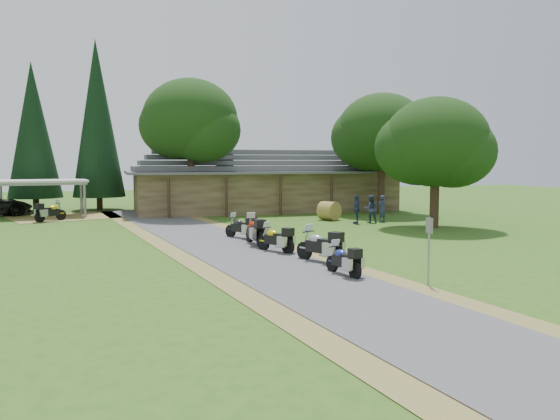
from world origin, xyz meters
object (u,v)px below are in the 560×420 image
object	(u,v)px
motorcycle_carport_a	(50,211)
motorcycle_row_a	(343,259)
motorcycle_row_b	(320,244)
motorcycle_row_e	(241,226)
lodge	(264,180)
carport	(42,198)
hay_bale	(329,211)
motorcycle_row_d	(255,229)
motorcycle_row_c	(275,238)

from	to	relation	value
motorcycle_carport_a	motorcycle_row_a	bearing A→B (deg)	-103.75
motorcycle_row_b	motorcycle_carport_a	xyz separation A→B (m)	(-11.44, 18.84, -0.02)
motorcycle_row_e	motorcycle_row_a	bearing A→B (deg)	155.14
motorcycle_row_a	lodge	bearing A→B (deg)	-20.97
carport	hay_bale	world-z (taller)	carport
motorcycle_row_a	motorcycle_row_d	bearing A→B (deg)	-2.99
motorcycle_row_b	lodge	bearing A→B (deg)	-37.02
motorcycle_row_e	motorcycle_row_d	bearing A→B (deg)	151.52
motorcycle_row_a	motorcycle_carport_a	world-z (taller)	motorcycle_carport_a
carport	lodge	bearing A→B (deg)	-4.58
carport	motorcycle_row_a	xyz separation A→B (m)	(12.15, -24.81, -0.73)
carport	motorcycle_row_b	size ratio (longest dim) A/B	2.92
motorcycle_row_b	motorcycle_row_c	distance (m)	2.94
motorcycle_carport_a	hay_bale	world-z (taller)	motorcycle_carport_a
motorcycle_row_a	carport	bearing A→B (deg)	14.64
carport	motorcycle_carport_a	size ratio (longest dim) A/B	2.99
motorcycle_row_a	motorcycle_row_c	distance (m)	5.37
motorcycle_row_c	lodge	bearing A→B (deg)	-44.13
motorcycle_row_e	motorcycle_row_b	bearing A→B (deg)	158.70
motorcycle_row_c	hay_bale	size ratio (longest dim) A/B	1.47
motorcycle_row_a	hay_bale	xyz separation A→B (m)	(6.35, 16.73, 0.05)
lodge	motorcycle_row_e	bearing A→B (deg)	-109.62
motorcycle_row_d	motorcycle_row_a	bearing A→B (deg)	-173.94
motorcycle_row_d	lodge	bearing A→B (deg)	-19.26
motorcycle_row_c	hay_bale	world-z (taller)	motorcycle_row_c
motorcycle_row_b	motorcycle_carport_a	distance (m)	22.05
motorcycle_carport_a	hay_bale	distance (m)	18.25
carport	motorcycle_row_d	xyz separation A→B (m)	(11.02, -17.20, -0.58)
lodge	carport	world-z (taller)	lodge
motorcycle_row_e	lodge	bearing A→B (deg)	-51.87
lodge	motorcycle_carport_a	distance (m)	16.18
carport	hay_bale	distance (m)	20.19
lodge	motorcycle_row_a	bearing A→B (deg)	-99.53
motorcycle_row_a	motorcycle_row_d	size ratio (longest dim) A/B	0.80
carport	motorcycle_row_b	world-z (taller)	carport
motorcycle_row_d	motorcycle_carport_a	distance (m)	17.12
motorcycle_row_b	hay_bale	size ratio (longest dim) A/B	1.66
motorcycle_row_c	motorcycle_row_d	world-z (taller)	motorcycle_row_d
motorcycle_row_b	motorcycle_row_c	bearing A→B (deg)	-7.94
motorcycle_row_a	hay_bale	bearing A→B (deg)	-32.22
hay_bale	motorcycle_row_b	bearing A→B (deg)	-113.62
hay_bale	motorcycle_row_a	bearing A→B (deg)	-110.77
motorcycle_row_c	hay_bale	xyz separation A→B (m)	(7.16, 11.42, -0.00)
motorcycle_row_d	motorcycle_carport_a	bearing A→B (deg)	34.08
carport	motorcycle_row_c	distance (m)	22.57
lodge	motorcycle_carport_a	size ratio (longest dim) A/B	10.65
motorcycle_row_b	motorcycle_row_a	bearing A→B (deg)	150.08
motorcycle_row_d	hay_bale	xyz separation A→B (m)	(7.48, 9.12, -0.10)
carport	motorcycle_row_e	size ratio (longest dim) A/B	3.26
lodge	motorcycle_carport_a	bearing A→B (deg)	-165.50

